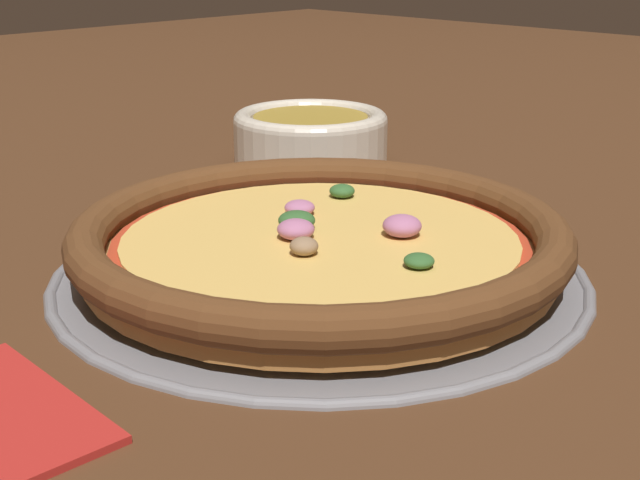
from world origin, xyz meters
The scene contains 4 objects.
ground_plane centered at (0.00, 0.00, 0.00)m, with size 3.00×3.00×0.00m, color #4C2D19.
pizza_tray centered at (0.00, 0.00, 0.00)m, with size 0.35×0.35×0.01m.
pizza centered at (0.00, 0.00, 0.03)m, with size 0.33×0.33×0.03m.
bowl_near centered at (-0.21, 0.21, 0.03)m, with size 0.15×0.15×0.05m.
Camera 1 is at (0.38, -0.40, 0.22)m, focal length 50.00 mm.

